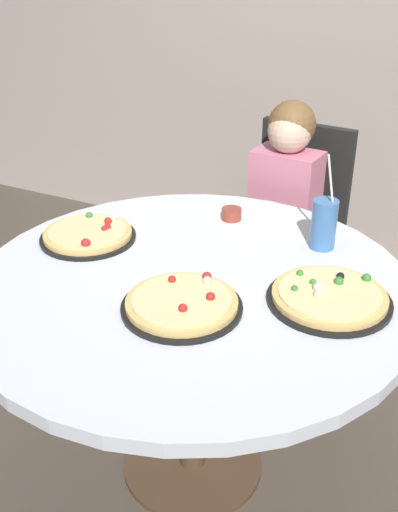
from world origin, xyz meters
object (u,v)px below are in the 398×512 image
(diner_child, at_px, (274,252))
(pizza_cheese, at_px, (88,234))
(dining_table, at_px, (191,305))
(chair_wooden, at_px, (293,225))
(soda_cup, at_px, (324,224))
(sauce_bowl, at_px, (231,214))
(pizza_pepperoni, at_px, (329,297))
(pizza_veggie, at_px, (182,304))

(diner_child, distance_m, pizza_cheese, 0.83)
(dining_table, relative_size, chair_wooden, 1.35)
(chair_wooden, distance_m, soda_cup, 0.70)
(dining_table, bearing_deg, sauce_bowl, 98.37)
(pizza_pepperoni, bearing_deg, chair_wooden, 113.69)
(soda_cup, bearing_deg, pizza_pepperoni, -70.14)
(diner_child, bearing_deg, soda_cup, -53.25)
(pizza_veggie, bearing_deg, diner_child, 93.72)
(chair_wooden, xyz_separation_m, pizza_veggie, (0.04, -1.08, 0.24))
(diner_child, relative_size, pizza_cheese, 3.47)
(dining_table, height_order, sauce_bowl, sauce_bowl)
(pizza_cheese, relative_size, pizza_pepperoni, 0.92)
(chair_wooden, xyz_separation_m, pizza_cheese, (-0.42, -0.85, 0.24))
(chair_wooden, xyz_separation_m, diner_child, (-0.01, -0.18, -0.05))
(pizza_veggie, height_order, pizza_cheese, pizza_cheese)
(sauce_bowl, bearing_deg, pizza_veggie, -78.82)
(dining_table, height_order, chair_wooden, chair_wooden)
(dining_table, height_order, diner_child, diner_child)
(pizza_veggie, xyz_separation_m, sauce_bowl, (-0.11, 0.58, 0.00))
(chair_wooden, height_order, pizza_veggie, chair_wooden)
(pizza_cheese, distance_m, soda_cup, 0.76)
(chair_wooden, distance_m, sauce_bowl, 0.56)
(dining_table, distance_m, pizza_veggie, 0.19)
(chair_wooden, xyz_separation_m, pizza_pepperoni, (0.38, -0.87, 0.24))
(diner_child, height_order, pizza_cheese, diner_child)
(chair_wooden, relative_size, pizza_pepperoni, 2.81)
(pizza_veggie, relative_size, pizza_pepperoni, 0.96)
(chair_wooden, height_order, sauce_bowl, chair_wooden)
(pizza_cheese, relative_size, sauce_bowl, 4.45)
(pizza_veggie, bearing_deg, sauce_bowl, 101.18)
(diner_child, xyz_separation_m, pizza_pepperoni, (0.40, -0.69, 0.28))
(pizza_cheese, bearing_deg, chair_wooden, 63.50)
(diner_child, distance_m, sauce_bowl, 0.43)
(pizza_veggie, bearing_deg, pizza_pepperoni, 31.54)
(dining_table, relative_size, pizza_veggie, 3.95)
(dining_table, relative_size, pizza_pepperoni, 3.80)
(chair_wooden, relative_size, sauce_bowl, 13.57)
(sauce_bowl, bearing_deg, soda_cup, -10.77)
(dining_table, xyz_separation_m, pizza_pepperoni, (0.39, 0.06, 0.11))
(diner_child, height_order, pizza_veggie, diner_child)
(pizza_veggie, bearing_deg, soda_cup, 66.15)
(sauce_bowl, bearing_deg, pizza_cheese, -135.17)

